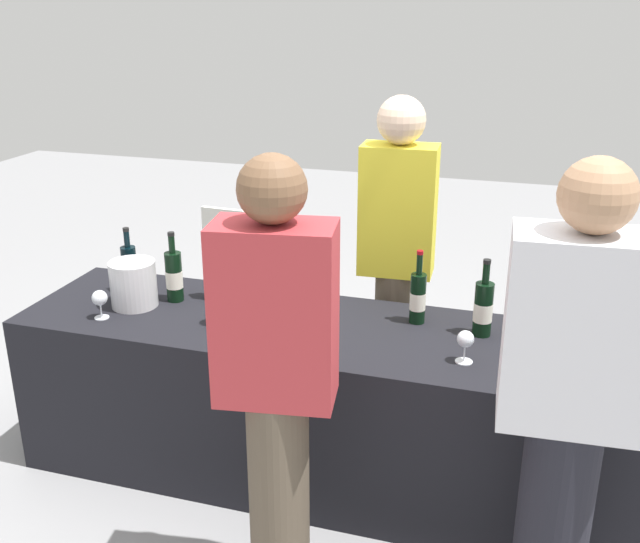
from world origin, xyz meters
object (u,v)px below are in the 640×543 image
Objects in this scene: wine_glass_2 at (465,341)px; wine_bottle_1 at (174,276)px; wine_bottle_4 at (418,297)px; guest_1 at (569,402)px; wine_bottle_6 at (575,318)px; wine_bottle_3 at (287,292)px; wine_bottle_0 at (130,269)px; ice_bucket at (133,284)px; guest_0 at (276,376)px; server_pouring at (396,252)px; wine_glass_0 at (100,299)px; wine_glass_1 at (217,300)px; menu_board at (242,283)px; wine_bottle_5 at (483,308)px; wine_bottle_2 at (213,276)px.

wine_bottle_1 is at bearing 170.31° from wine_glass_2.
wine_bottle_4 is 0.97m from guest_1.
wine_bottle_4 is at bearing 177.08° from wine_bottle_6.
wine_bottle_1 is 1.11m from wine_bottle_4.
wine_bottle_4 is at bearing 9.38° from wine_bottle_3.
ice_bucket is (0.10, -0.14, -0.01)m from wine_bottle_0.
wine_bottle_4 is 0.93m from guest_0.
wine_bottle_6 is 1.27m from guest_0.
ice_bucket is (-1.25, -0.19, -0.01)m from wine_bottle_4.
server_pouring is 1.00× the size of guest_1.
wine_bottle_3 is 0.81m from wine_glass_0.
wine_bottle_1 is at bearing 52.08° from wine_glass_0.
wine_glass_1 is 0.09× the size of server_pouring.
server_pouring is (-0.80, 0.40, 0.06)m from wine_bottle_6.
wine_bottle_0 is 1.03m from menu_board.
wine_glass_0 is at bearing -112.29° from ice_bucket.
wine_glass_1 is 1.49m from guest_1.
ice_bucket is (-0.44, 0.08, -0.01)m from wine_glass_1.
wine_bottle_5 reaches higher than wine_bottle_0.
ice_bucket is 0.23× the size of menu_board.
guest_1 is at bearing -92.52° from wine_bottle_6.
wine_bottle_5 is at bearing 1.54° from wine_bottle_1.
guest_0 reaches higher than wine_bottle_2.
wine_bottle_4 reaches higher than wine_glass_2.
wine_glass_0 is 0.62× the size of ice_bucket.
wine_bottle_2 is 0.96× the size of wine_bottle_6.
wine_bottle_5 is 0.27m from wine_glass_2.
guest_1 reaches higher than wine_bottle_2.
ice_bucket is at bearing -174.53° from wine_bottle_5.
wine_bottle_1 is at bearing 147.95° from wine_glass_1.
wine_bottle_5 is (0.83, 0.05, 0.01)m from wine_bottle_3.
guest_1 is at bearing -51.79° from wine_bottle_4.
guest_1 reaches higher than wine_bottle_6.
menu_board reaches higher than wine_glass_0.
ice_bucket is at bearing -89.65° from menu_board.
wine_bottle_6 is at bearing 35.27° from wine_glass_2.
server_pouring and guest_1 have the same top height.
wine_bottle_2 is 0.29m from wine_glass_1.
wine_bottle_2 is at bearing 178.25° from wine_bottle_5.
wine_bottle_3 is 0.33× the size of menu_board.
guest_1 reaches higher than ice_bucket.
guest_0 is (0.78, -0.79, 0.02)m from wine_bottle_1.
wine_glass_0 is at bearing 164.67° from guest_1.
menu_board is (-1.19, 0.88, -0.40)m from wine_bottle_4.
guest_0 reaches higher than ice_bucket.
guest_0 is at bearing -135.01° from wine_glass_2.
wine_bottle_3 is 0.18× the size of server_pouring.
guest_1 is (1.85, -0.57, 0.04)m from ice_bucket.
ice_bucket is (-1.88, -0.16, -0.01)m from wine_bottle_6.
wine_bottle_5 is at bearing 0.22° from wine_bottle_0.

